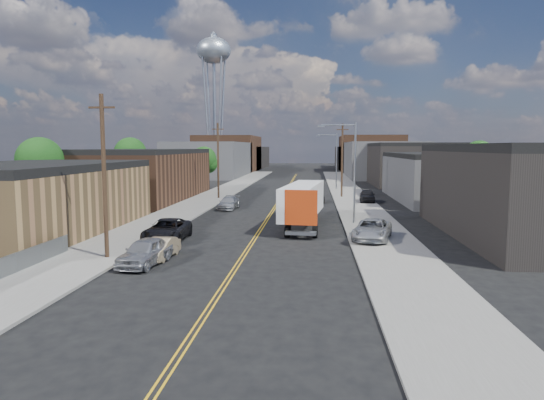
% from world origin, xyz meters
% --- Properties ---
extents(ground, '(260.00, 260.00, 0.00)m').
position_xyz_m(ground, '(0.00, 60.00, 0.00)').
color(ground, black).
rests_on(ground, ground).
extents(centerline, '(0.32, 120.00, 0.01)m').
position_xyz_m(centerline, '(0.00, 45.00, 0.01)').
color(centerline, gold).
rests_on(centerline, ground).
extents(sidewalk_left, '(5.00, 140.00, 0.15)m').
position_xyz_m(sidewalk_left, '(-9.50, 45.00, 0.07)').
color(sidewalk_left, slate).
rests_on(sidewalk_left, ground).
extents(sidewalk_right, '(5.00, 140.00, 0.15)m').
position_xyz_m(sidewalk_right, '(9.50, 45.00, 0.07)').
color(sidewalk_right, slate).
rests_on(sidewalk_right, ground).
extents(warehouse_tan, '(12.00, 22.00, 5.60)m').
position_xyz_m(warehouse_tan, '(-18.00, 18.00, 2.80)').
color(warehouse_tan, olive).
rests_on(warehouse_tan, ground).
extents(warehouse_brown, '(12.00, 26.00, 6.60)m').
position_xyz_m(warehouse_brown, '(-18.00, 44.00, 3.30)').
color(warehouse_brown, '#452A1B').
rests_on(warehouse_brown, ground).
extents(industrial_right_b, '(14.00, 24.00, 6.10)m').
position_xyz_m(industrial_right_b, '(22.00, 46.00, 3.05)').
color(industrial_right_b, '#393A3C').
rests_on(industrial_right_b, ground).
extents(industrial_right_c, '(14.00, 22.00, 7.60)m').
position_xyz_m(industrial_right_c, '(22.00, 72.00, 3.80)').
color(industrial_right_c, black).
rests_on(industrial_right_c, ground).
extents(skyline_left_a, '(16.00, 30.00, 8.00)m').
position_xyz_m(skyline_left_a, '(-20.00, 95.00, 4.00)').
color(skyline_left_a, '#393A3C').
rests_on(skyline_left_a, ground).
extents(skyline_right_a, '(16.00, 30.00, 8.00)m').
position_xyz_m(skyline_right_a, '(20.00, 95.00, 4.00)').
color(skyline_right_a, '#393A3C').
rests_on(skyline_right_a, ground).
extents(skyline_left_b, '(16.00, 26.00, 10.00)m').
position_xyz_m(skyline_left_b, '(-20.00, 120.00, 5.00)').
color(skyline_left_b, '#452A1B').
rests_on(skyline_left_b, ground).
extents(skyline_right_b, '(16.00, 26.00, 10.00)m').
position_xyz_m(skyline_right_b, '(20.00, 120.00, 5.00)').
color(skyline_right_b, '#452A1B').
rests_on(skyline_right_b, ground).
extents(skyline_left_c, '(16.00, 40.00, 7.00)m').
position_xyz_m(skyline_left_c, '(-20.00, 140.00, 3.50)').
color(skyline_left_c, black).
rests_on(skyline_left_c, ground).
extents(skyline_right_c, '(16.00, 40.00, 7.00)m').
position_xyz_m(skyline_right_c, '(20.00, 140.00, 3.50)').
color(skyline_right_c, black).
rests_on(skyline_right_c, ground).
extents(water_tower, '(9.00, 9.00, 36.90)m').
position_xyz_m(water_tower, '(-22.00, 110.00, 30.65)').
color(water_tower, gray).
rests_on(water_tower, ground).
extents(streetlight_near, '(3.39, 0.25, 9.00)m').
position_xyz_m(streetlight_near, '(7.60, 25.00, 5.33)').
color(streetlight_near, gray).
rests_on(streetlight_near, ground).
extents(streetlight_far, '(3.39, 0.25, 9.00)m').
position_xyz_m(streetlight_far, '(7.60, 60.00, 5.33)').
color(streetlight_far, gray).
rests_on(streetlight_far, ground).
extents(utility_pole_left_near, '(1.60, 0.26, 10.00)m').
position_xyz_m(utility_pole_left_near, '(-8.20, 10.00, 5.14)').
color(utility_pole_left_near, black).
rests_on(utility_pole_left_near, ground).
extents(utility_pole_left_far, '(1.60, 0.26, 10.00)m').
position_xyz_m(utility_pole_left_far, '(-8.20, 45.00, 5.14)').
color(utility_pole_left_far, black).
rests_on(utility_pole_left_far, ground).
extents(utility_pole_right, '(1.60, 0.26, 10.00)m').
position_xyz_m(utility_pole_right, '(8.20, 48.00, 5.14)').
color(utility_pole_right, black).
rests_on(utility_pole_right, ground).
extents(tree_left_near, '(4.85, 4.76, 7.91)m').
position_xyz_m(tree_left_near, '(-23.94, 30.00, 5.18)').
color(tree_left_near, black).
rests_on(tree_left_near, ground).
extents(tree_left_mid, '(5.10, 5.04, 8.37)m').
position_xyz_m(tree_left_mid, '(-23.94, 55.00, 5.48)').
color(tree_left_mid, black).
rests_on(tree_left_mid, ground).
extents(tree_left_far, '(4.35, 4.20, 6.97)m').
position_xyz_m(tree_left_far, '(-13.94, 62.00, 4.57)').
color(tree_left_far, black).
rests_on(tree_left_far, ground).
extents(tree_right_far, '(4.85, 4.76, 7.91)m').
position_xyz_m(tree_right_far, '(30.06, 60.00, 5.18)').
color(tree_right_far, black).
rests_on(tree_right_far, ground).
extents(semi_truck, '(3.72, 14.48, 3.72)m').
position_xyz_m(semi_truck, '(3.48, 24.28, 2.12)').
color(semi_truck, silver).
rests_on(semi_truck, ground).
extents(car_left_a, '(2.43, 4.85, 1.59)m').
position_xyz_m(car_left_a, '(-5.34, 8.74, 0.79)').
color(car_left_a, '#A0A2A5').
rests_on(car_left_a, ground).
extents(car_left_b, '(1.61, 3.95, 1.27)m').
position_xyz_m(car_left_b, '(-5.00, 10.44, 0.64)').
color(car_left_b, '#917E5E').
rests_on(car_left_b, ground).
extents(car_left_c, '(2.84, 5.87, 1.61)m').
position_xyz_m(car_left_c, '(-6.27, 16.00, 0.80)').
color(car_left_c, black).
rests_on(car_left_c, ground).
extents(car_left_d, '(2.14, 4.78, 1.36)m').
position_xyz_m(car_left_d, '(-5.00, 34.60, 0.68)').
color(car_left_d, '#9EA1A3').
rests_on(car_left_d, ground).
extents(car_right_lot_a, '(3.64, 5.77, 1.49)m').
position_xyz_m(car_right_lot_a, '(8.67, 17.05, 0.89)').
color(car_right_lot_a, '#ADAFB2').
rests_on(car_right_lot_a, sidewalk_right).
extents(car_right_lot_c, '(2.14, 4.65, 1.54)m').
position_xyz_m(car_right_lot_c, '(11.00, 42.10, 0.92)').
color(car_right_lot_c, black).
rests_on(car_right_lot_c, sidewalk_right).
extents(car_ahead_truck, '(2.61, 5.01, 1.35)m').
position_xyz_m(car_ahead_truck, '(4.50, 42.00, 0.67)').
color(car_ahead_truck, black).
rests_on(car_ahead_truck, ground).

